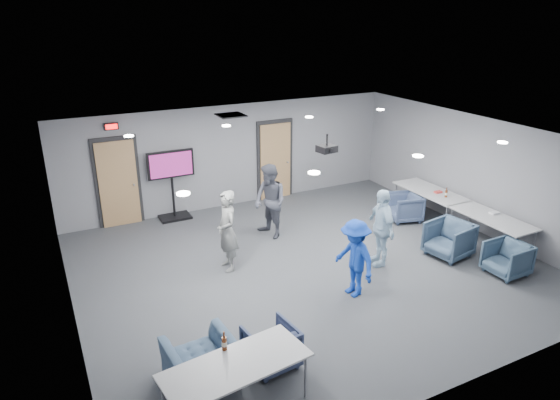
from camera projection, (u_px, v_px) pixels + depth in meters
name	position (u px, v px, depth m)	size (l,w,h in m)	color
floor	(308.00, 266.00, 10.30)	(9.00, 9.00, 0.00)	#3A3D42
ceiling	(311.00, 138.00, 9.33)	(9.00, 9.00, 0.00)	silver
wall_back	(233.00, 156.00, 13.15)	(9.00, 0.02, 2.70)	slate
wall_front	(464.00, 306.00, 6.48)	(9.00, 0.02, 2.70)	slate
wall_left	(64.00, 252.00, 7.91)	(0.02, 8.00, 2.70)	slate
wall_right	(475.00, 174.00, 11.72)	(0.02, 8.00, 2.70)	slate
door_left	(118.00, 183.00, 11.94)	(1.06, 0.17, 2.24)	black
door_right	(275.00, 161.00, 13.72)	(1.06, 0.17, 2.24)	black
exit_sign	(111.00, 126.00, 11.43)	(0.32, 0.08, 0.16)	black
hvac_diffuser	(231.00, 115.00, 11.46)	(0.60, 0.60, 0.03)	black
downlights	(311.00, 139.00, 9.34)	(6.18, 3.78, 0.02)	white
person_a	(227.00, 231.00, 9.92)	(0.61, 0.40, 1.67)	gray
person_b	(270.00, 202.00, 11.36)	(0.84, 0.65, 1.72)	#4C4F5B
person_c	(381.00, 227.00, 10.13)	(0.96, 0.40, 1.63)	#BFE0F6
person_d	(355.00, 258.00, 9.03)	(0.96, 0.55, 1.48)	#1A3EA9
chair_right_a	(404.00, 207.00, 12.44)	(0.73, 0.75, 0.69)	#3D4B6A
chair_right_b	(449.00, 239.00, 10.60)	(0.82, 0.84, 0.77)	#394D63
chair_right_c	(507.00, 259.00, 9.88)	(0.72, 0.74, 0.67)	#3B5166
chair_front_a	(271.00, 346.00, 7.33)	(0.69, 0.71, 0.65)	#343D5A
chair_front_b	(200.00, 360.00, 7.07)	(0.95, 0.83, 0.62)	#3E536B
table_right_a	(431.00, 192.00, 12.44)	(0.82, 1.98, 0.73)	#B0B2B5
table_right_b	(492.00, 219.00, 10.86)	(0.78, 1.88, 0.73)	#B0B2B5
table_front_left	(236.00, 367.00, 6.36)	(2.00, 1.03, 0.73)	#B0B2B5
bottle_front	(224.00, 343.00, 6.58)	(0.07, 0.07, 0.28)	#5A270F
bottle_right	(446.00, 194.00, 11.98)	(0.06, 0.06, 0.25)	#5A270F
snack_box	(438.00, 192.00, 12.28)	(0.18, 0.12, 0.04)	red
wrapper	(494.00, 213.00, 11.02)	(0.20, 0.14, 0.05)	silver
tv_stand	(172.00, 181.00, 12.32)	(1.15, 0.55, 1.76)	black
projector	(327.00, 148.00, 9.79)	(0.38, 0.36, 0.36)	black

